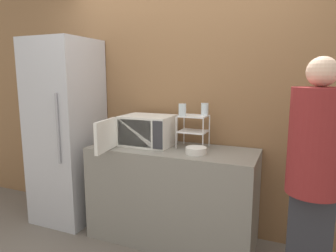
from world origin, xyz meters
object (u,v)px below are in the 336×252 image
Objects in this scene: dish_rack at (193,124)px; glass_front_left at (182,110)px; person at (314,170)px; refrigerator at (67,132)px; bowl at (196,151)px; glass_back_right at (205,109)px; microwave at (146,131)px.

glass_front_left reaches higher than dish_rack.
person is 0.87× the size of refrigerator.
dish_rack reaches higher than bowl.
glass_back_right is at bearing 149.02° from person.
microwave is at bearing -163.71° from glass_back_right.
microwave is 0.60m from glass_back_right.
microwave is 6.60× the size of glass_front_left.
refrigerator is (-1.49, 0.09, 0.04)m from bowl.
glass_back_right is at bearing 37.06° from glass_front_left.
refrigerator is at bearing -174.78° from dish_rack.
microwave is at bearing -175.90° from glass_front_left.
glass_back_right is 0.06× the size of refrigerator.
person reaches higher than glass_back_right.
glass_back_right is 0.43m from bowl.
dish_rack is 2.69× the size of glass_back_right.
refrigerator reaches higher than glass_back_right.
refrigerator is at bearing 176.44° from bowl.
bowl is 0.94m from person.
bowl is (0.01, -0.28, -0.33)m from glass_back_right.
microwave is 4.09× the size of bowl.
microwave is 0.46m from dish_rack.
glass_front_left is at bearing 141.00° from bowl.
refrigerator is (-1.31, -0.06, -0.29)m from glass_front_left.
microwave is 6.60× the size of glass_back_right.
glass_front_left is at bearing 2.43° from refrigerator.
glass_front_left is 0.07× the size of person.
dish_rack is at bearing 12.30° from microwave.
dish_rack is at bearing 154.11° from person.
microwave reaches higher than bowl.
dish_rack is 0.18m from glass_back_right.
glass_back_right is 1.11m from person.
glass_back_right reaches higher than dish_rack.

